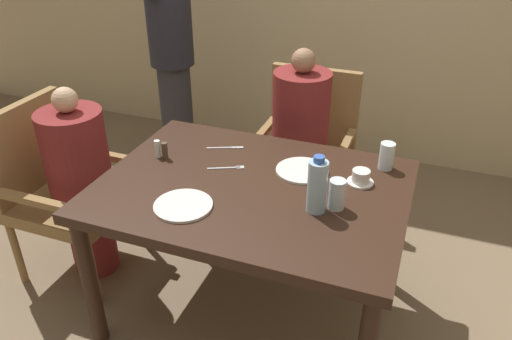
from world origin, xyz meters
The scene contains 17 objects.
ground_plane centered at (0.00, 0.00, 0.00)m, with size 16.00×16.00×0.00m, color #7A664C.
dining_table centered at (0.00, 0.00, 0.65)m, with size 1.34×0.98×0.74m.
chair_left_side centered at (-1.09, 0.00, 0.51)m, with size 0.55×0.55×0.94m.
diner_in_left_chair centered at (-0.94, 0.00, 0.55)m, with size 0.32×0.32×1.07m.
chair_far_side centered at (0.00, 0.91, 0.51)m, with size 0.55×0.55×0.94m.
diner_in_far_chair centered at (0.00, 0.76, 0.59)m, with size 0.32×0.32×1.14m.
standing_host centered at (-1.03, 1.16, 0.94)m, with size 0.30×0.33×1.75m.
plate_main_left centered at (-0.20, -0.26, 0.75)m, with size 0.24×0.24×0.01m.
plate_main_right centered at (0.17, 0.19, 0.75)m, with size 0.24×0.24×0.01m.
teacup_with_saucer centered at (0.44, 0.19, 0.77)m, with size 0.12×0.12×0.06m.
water_bottle centered at (0.31, -0.09, 0.86)m, with size 0.08×0.08×0.25m.
glass_tall_near centered at (0.52, 0.36, 0.81)m, with size 0.07×0.07×0.13m.
glass_tall_mid centered at (0.38, -0.04, 0.81)m, with size 0.07×0.07×0.13m.
salt_shaker centered at (-0.52, 0.08, 0.79)m, with size 0.03×0.03×0.09m.
pepper_shaker centered at (-0.48, 0.08, 0.78)m, with size 0.03×0.03×0.08m.
fork_beside_plate centered at (-0.15, 0.10, 0.74)m, with size 0.16×0.09×0.00m.
knife_beside_plate centered at (-0.24, 0.28, 0.74)m, with size 0.17×0.08×0.00m.
Camera 1 is at (0.67, -1.74, 1.89)m, focal length 35.00 mm.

